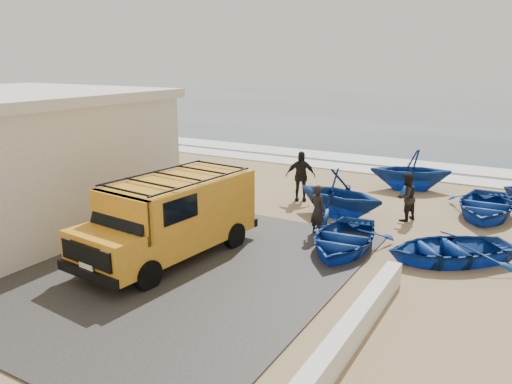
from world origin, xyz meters
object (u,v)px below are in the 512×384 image
at_px(boat_near_left, 343,238).
at_px(fisherman_front, 318,210).
at_px(boat_mid_left, 339,194).
at_px(van, 172,215).
at_px(boat_mid_right, 485,205).
at_px(parapet, 353,329).
at_px(boat_near_right, 449,249).
at_px(fisherman_back, 300,176).
at_px(boat_far_left, 411,170).
at_px(fisherman_middle, 406,197).

bearing_deg(boat_near_left, fisherman_front, 139.11).
bearing_deg(boat_mid_left, van, 166.60).
xyz_separation_m(van, boat_mid_right, (7.03, 8.23, -0.82)).
relative_size(parapet, boat_near_right, 1.72).
relative_size(van, fisherman_back, 2.84).
distance_m(parapet, boat_near_left, 4.79).
distance_m(parapet, boat_mid_left, 7.91).
height_order(fisherman_front, fisherman_back, fisherman_back).
height_order(boat_near_right, fisherman_front, fisherman_front).
xyz_separation_m(boat_mid_left, boat_far_left, (1.23, 4.97, 0.01)).
distance_m(boat_near_left, fisherman_front, 1.47).
height_order(parapet, fisherman_middle, fisherman_middle).
distance_m(van, fisherman_front, 4.54).
height_order(boat_mid_left, fisherman_front, boat_mid_left).
xyz_separation_m(van, boat_near_right, (6.64, 3.43, -0.86)).
height_order(boat_near_right, boat_far_left, boat_far_left).
relative_size(boat_near_right, fisherman_back, 1.81).
xyz_separation_m(boat_near_right, boat_mid_left, (-3.96, 2.19, 0.48)).
relative_size(boat_near_right, fisherman_front, 2.18).
height_order(boat_near_left, boat_near_right, boat_near_left).
height_order(fisherman_front, fisherman_middle, fisherman_middle).
distance_m(parapet, boat_near_right, 5.17).
bearing_deg(fisherman_middle, boat_mid_right, 153.44).
bearing_deg(fisherman_back, boat_near_left, -77.72).
bearing_deg(boat_mid_left, fisherman_front, -166.15).
bearing_deg(boat_near_left, parapet, -72.62).
distance_m(fisherman_front, fisherman_middle, 3.46).
relative_size(parapet, boat_far_left, 1.85).
relative_size(boat_mid_left, fisherman_middle, 1.97).
bearing_deg(boat_near_left, van, -149.74).
height_order(boat_near_left, boat_mid_left, boat_mid_left).
xyz_separation_m(boat_near_right, fisherman_middle, (-1.90, 2.98, 0.45)).
distance_m(boat_mid_left, fisherman_back, 2.42).
distance_m(boat_far_left, fisherman_front, 7.11).
height_order(boat_near_left, fisherman_middle, fisherman_middle).
height_order(boat_mid_right, boat_far_left, boat_far_left).
distance_m(parapet, van, 6.03).
bearing_deg(parapet, fisherman_middle, 97.01).
bearing_deg(van, boat_mid_right, 55.10).
height_order(boat_mid_left, fisherman_back, fisherman_back).
distance_m(boat_near_left, fisherman_middle, 3.77).
xyz_separation_m(boat_near_left, fisherman_middle, (0.85, 3.65, 0.45)).
height_order(parapet, boat_far_left, boat_far_left).
bearing_deg(parapet, boat_near_left, 112.61).
xyz_separation_m(boat_mid_right, fisherman_back, (-6.41, -1.34, 0.57)).
xyz_separation_m(boat_far_left, fisherman_middle, (0.83, -4.18, -0.04)).
relative_size(van, boat_far_left, 1.69).
distance_m(fisherman_front, fisherman_back, 3.93).
bearing_deg(boat_near_right, van, -101.17).
xyz_separation_m(boat_near_left, fisherman_back, (-3.26, 4.12, 0.60)).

